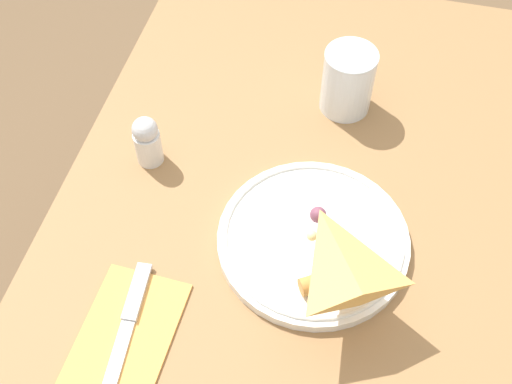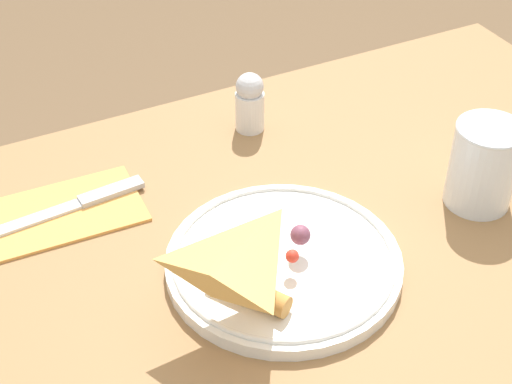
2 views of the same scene
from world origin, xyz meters
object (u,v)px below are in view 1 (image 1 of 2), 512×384
object	(u,v)px
milk_glass	(348,83)
butter_knife	(125,331)
napkin_folded	(123,341)
plate_pizza	(314,240)
salt_shaker	(147,140)
dining_table	(305,242)

from	to	relation	value
milk_glass	butter_knife	world-z (taller)	milk_glass
napkin_folded	milk_glass	bearing A→B (deg)	156.42
milk_glass	butter_knife	size ratio (longest dim) A/B	0.49
plate_pizza	butter_knife	world-z (taller)	plate_pizza
plate_pizza	salt_shaker	world-z (taller)	salt_shaker
salt_shaker	milk_glass	bearing A→B (deg)	123.86
butter_knife	salt_shaker	xyz separation A→B (m)	(-0.27, -0.06, 0.04)
butter_knife	plate_pizza	bearing A→B (deg)	127.24
milk_glass	plate_pizza	bearing A→B (deg)	0.19
dining_table	salt_shaker	distance (m)	0.30
plate_pizza	napkin_folded	size ratio (longest dim) A/B	1.32
plate_pizza	milk_glass	world-z (taller)	milk_glass
napkin_folded	salt_shaker	distance (m)	0.30
plate_pizza	napkin_folded	world-z (taller)	plate_pizza
dining_table	milk_glass	world-z (taller)	milk_glass
dining_table	plate_pizza	distance (m)	0.17
salt_shaker	dining_table	bearing A→B (deg)	87.96
napkin_folded	salt_shaker	world-z (taller)	salt_shaker
milk_glass	salt_shaker	world-z (taller)	milk_glass
dining_table	napkin_folded	xyz separation A→B (m)	(0.28, -0.18, 0.13)
plate_pizza	butter_knife	size ratio (longest dim) A/B	1.19
dining_table	butter_knife	distance (m)	0.35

